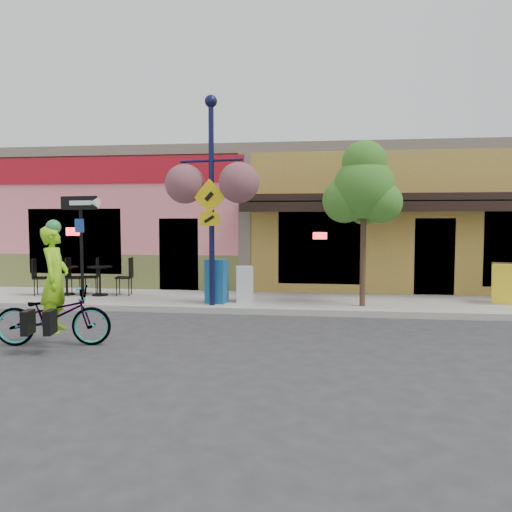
{
  "coord_description": "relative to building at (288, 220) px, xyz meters",
  "views": [
    {
      "loc": [
        1.23,
        -11.09,
        2.22
      ],
      "look_at": [
        -0.28,
        0.5,
        1.4
      ],
      "focal_mm": 35.0,
      "sensor_mm": 36.0,
      "label": 1
    }
  ],
  "objects": [
    {
      "name": "newspaper_box_blue",
      "position": [
        -1.38,
        -6.29,
        -1.55
      ],
      "size": [
        0.55,
        0.5,
        1.1
      ],
      "primitive_type": null,
      "rotation": [
        0.0,
        0.0,
        -0.12
      ],
      "color": "#17548B",
      "rests_on": "sidewalk"
    },
    {
      "name": "sandwich_board",
      "position": [
        5.76,
        -5.71,
        -1.58
      ],
      "size": [
        0.72,
        0.6,
        1.04
      ],
      "primitive_type": null,
      "rotation": [
        0.0,
        0.0,
        -0.27
      ],
      "color": "yellow",
      "rests_on": "sidewalk"
    },
    {
      "name": "lamp_post",
      "position": [
        -1.42,
        -6.64,
        0.45
      ],
      "size": [
        1.72,
        0.92,
        5.11
      ],
      "primitive_type": null,
      "rotation": [
        0.0,
        0.0,
        -0.17
      ],
      "color": "#111337",
      "rests_on": "sidewalk"
    },
    {
      "name": "newspaper_box_grey",
      "position": [
        -0.71,
        -6.03,
        -1.64
      ],
      "size": [
        0.5,
        0.46,
        0.91
      ],
      "primitive_type": null,
      "rotation": [
        0.0,
        0.0,
        0.2
      ],
      "color": "silver",
      "rests_on": "sidewalk"
    },
    {
      "name": "building",
      "position": [
        0.0,
        0.0,
        0.0
      ],
      "size": [
        18.2,
        8.2,
        4.5
      ],
      "primitive_type": null,
      "color": "pink",
      "rests_on": "ground"
    },
    {
      "name": "ground",
      "position": [
        0.0,
        -7.5,
        -2.25
      ],
      "size": [
        90.0,
        90.0,
        0.0
      ],
      "primitive_type": "plane",
      "color": "#2D2D30",
      "rests_on": "ground"
    },
    {
      "name": "one_way_sign",
      "position": [
        -4.69,
        -6.85,
        -0.76
      ],
      "size": [
        1.05,
        0.38,
        2.68
      ],
      "primitive_type": null,
      "rotation": [
        0.0,
        0.0,
        -0.15
      ],
      "color": "black",
      "rests_on": "sidewalk"
    },
    {
      "name": "sidewalk",
      "position": [
        0.0,
        -5.5,
        -2.17
      ],
      "size": [
        24.0,
        3.0,
        0.15
      ],
      "primitive_type": "cube",
      "color": "#9E9B93",
      "rests_on": "ground"
    },
    {
      "name": "cyclist_rider",
      "position": [
        -3.44,
        -10.34,
        -1.31
      ],
      "size": [
        0.56,
        0.75,
        1.88
      ],
      "primitive_type": "imported",
      "rotation": [
        0.0,
        0.0,
        1.74
      ],
      "color": "#8CDC17",
      "rests_on": "ground"
    },
    {
      "name": "cafe_set_right",
      "position": [
        -4.87,
        -5.47,
        -1.57
      ],
      "size": [
        1.9,
        1.16,
        1.07
      ],
      "primitive_type": null,
      "rotation": [
        0.0,
        0.0,
        0.16
      ],
      "color": "black",
      "rests_on": "sidewalk"
    },
    {
      "name": "street_tree",
      "position": [
        2.25,
        -6.28,
        -0.08
      ],
      "size": [
        1.7,
        1.7,
        4.05
      ],
      "primitive_type": null,
      "rotation": [
        0.0,
        0.0,
        0.08
      ],
      "color": "#3D7A26",
      "rests_on": "sidewalk"
    },
    {
      "name": "bicycle",
      "position": [
        -3.49,
        -10.34,
        -1.72
      ],
      "size": [
        2.13,
        1.05,
        1.07
      ],
      "primitive_type": "imported",
      "rotation": [
        0.0,
        0.0,
        1.74
      ],
      "color": "maroon",
      "rests_on": "ground"
    },
    {
      "name": "curb",
      "position": [
        0.0,
        -6.95,
        -2.17
      ],
      "size": [
        24.0,
        0.12,
        0.15
      ],
      "primitive_type": "cube",
      "color": "#A8A59E",
      "rests_on": "ground"
    },
    {
      "name": "cafe_set_left",
      "position": [
        -5.86,
        -5.47,
        -1.58
      ],
      "size": [
        1.92,
        1.36,
        1.04
      ],
      "primitive_type": null,
      "rotation": [
        0.0,
        0.0,
        0.31
      ],
      "color": "black",
      "rests_on": "sidewalk"
    }
  ]
}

